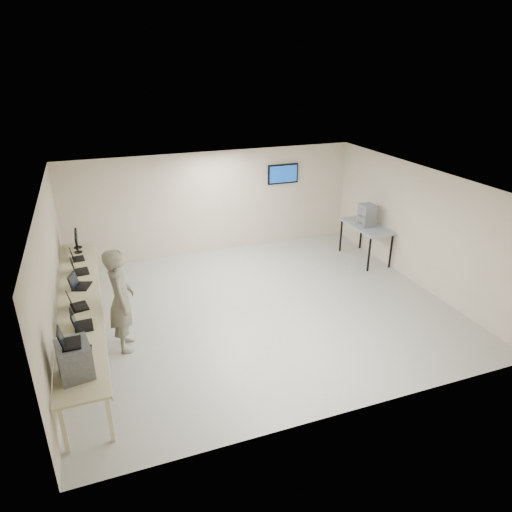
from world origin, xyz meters
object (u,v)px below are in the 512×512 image
object	(u,v)px
workbench	(81,302)
soldier	(121,300)
side_table	(366,228)
equipment_box	(75,360)

from	to	relation	value
workbench	soldier	size ratio (longest dim) A/B	2.99
side_table	workbench	bearing A→B (deg)	-168.28
soldier	side_table	size ratio (longest dim) A/B	1.24
equipment_box	workbench	bearing A→B (deg)	79.19
equipment_box	soldier	xyz separation A→B (m)	(0.77, 1.83, -0.16)
workbench	side_table	size ratio (longest dim) A/B	3.72
workbench	equipment_box	world-z (taller)	equipment_box
equipment_box	side_table	world-z (taller)	equipment_box
workbench	soldier	xyz separation A→B (m)	(0.71, -0.53, 0.18)
workbench	side_table	xyz separation A→B (m)	(7.19, 1.49, 0.07)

